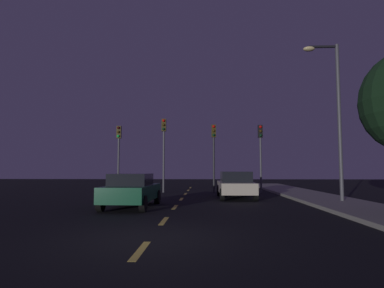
% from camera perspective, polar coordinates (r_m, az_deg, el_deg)
% --- Properties ---
extents(ground_plane, '(80.00, 80.00, 0.00)m').
position_cam_1_polar(ground_plane, '(15.00, -2.78, -10.69)').
color(ground_plane, black).
extents(sidewalk_curb_right, '(3.00, 40.00, 0.15)m').
position_cam_1_polar(sidewalk_curb_right, '(16.17, 25.15, -9.56)').
color(sidewalk_curb_right, gray).
rests_on(sidewalk_curb_right, ground_plane).
extents(lane_stripe_nearest, '(0.16, 1.60, 0.01)m').
position_cam_1_polar(lane_stripe_nearest, '(6.98, -8.99, -17.88)').
color(lane_stripe_nearest, '#EACC4C').
rests_on(lane_stripe_nearest, ground_plane).
extents(lane_stripe_second, '(0.16, 1.60, 0.01)m').
position_cam_1_polar(lane_stripe_second, '(10.66, -4.91, -13.21)').
color(lane_stripe_second, '#EACC4C').
rests_on(lane_stripe_second, ground_plane).
extents(lane_stripe_third, '(0.16, 1.60, 0.01)m').
position_cam_1_polar(lane_stripe_third, '(14.41, -2.99, -10.93)').
color(lane_stripe_third, '#EACC4C').
rests_on(lane_stripe_third, ground_plane).
extents(lane_stripe_fourth, '(0.16, 1.60, 0.01)m').
position_cam_1_polar(lane_stripe_fourth, '(18.18, -1.88, -9.59)').
color(lane_stripe_fourth, '#EACC4C').
rests_on(lane_stripe_fourth, ground_plane).
extents(lane_stripe_fifth, '(0.16, 1.60, 0.01)m').
position_cam_1_polar(lane_stripe_fifth, '(21.96, -1.16, -8.70)').
color(lane_stripe_fifth, '#EACC4C').
rests_on(lane_stripe_fifth, ground_plane).
extents(lane_stripe_sixth, '(0.16, 1.60, 0.01)m').
position_cam_1_polar(lane_stripe_sixth, '(25.74, -0.65, -8.08)').
color(lane_stripe_sixth, '#EACC4C').
rests_on(lane_stripe_sixth, ground_plane).
extents(lane_stripe_seventh, '(0.16, 1.60, 0.01)m').
position_cam_1_polar(lane_stripe_seventh, '(29.53, -0.27, -7.61)').
color(lane_stripe_seventh, '#EACC4C').
rests_on(lane_stripe_seventh, ground_plane).
extents(traffic_signal_far_left, '(0.32, 0.38, 4.76)m').
position_cam_1_polar(traffic_signal_far_left, '(24.04, -12.69, -0.26)').
color(traffic_signal_far_left, '#4C4C51').
rests_on(traffic_signal_far_left, ground_plane).
extents(traffic_signal_center_left, '(0.32, 0.38, 5.26)m').
position_cam_1_polar(traffic_signal_center_left, '(23.44, -4.96, 0.54)').
color(traffic_signal_center_left, '#4C4C51').
rests_on(traffic_signal_center_left, ground_plane).
extents(traffic_signal_center_right, '(0.32, 0.38, 4.82)m').
position_cam_1_polar(traffic_signal_center_right, '(23.24, 3.82, -0.13)').
color(traffic_signal_center_right, '#2D2D30').
rests_on(traffic_signal_center_right, ground_plane).
extents(traffic_signal_far_right, '(0.32, 0.38, 4.77)m').
position_cam_1_polar(traffic_signal_far_right, '(23.56, 11.87, -0.17)').
color(traffic_signal_far_right, '#4C4C51').
rests_on(traffic_signal_far_right, ground_plane).
extents(car_stopped_ahead, '(2.00, 4.45, 1.51)m').
position_cam_1_polar(car_stopped_ahead, '(18.89, 7.62, -7.05)').
color(car_stopped_ahead, beige).
rests_on(car_stopped_ahead, ground_plane).
extents(car_adjacent_lane, '(1.98, 4.32, 1.45)m').
position_cam_1_polar(car_adjacent_lane, '(14.43, -10.46, -7.90)').
color(car_adjacent_lane, '#0F4C2D').
rests_on(car_adjacent_lane, ground_plane).
extents(street_lamp_right, '(1.73, 0.36, 7.75)m').
position_cam_1_polar(street_lamp_right, '(17.32, 23.54, 5.82)').
color(street_lamp_right, '#4C4C51').
rests_on(street_lamp_right, ground_plane).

